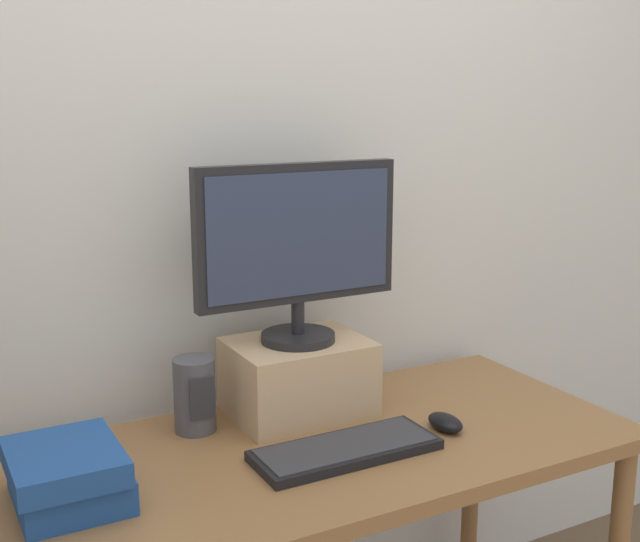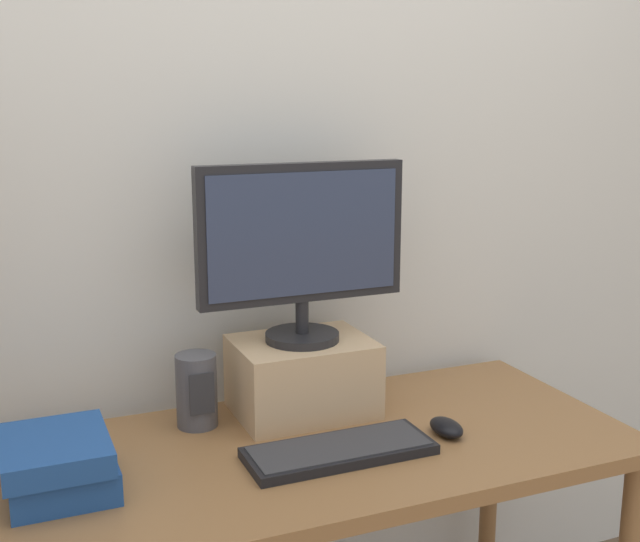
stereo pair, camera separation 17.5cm
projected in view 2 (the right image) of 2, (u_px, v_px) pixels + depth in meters
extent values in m
cube|color=silver|center=(260.00, 178.00, 2.07)|extent=(7.00, 0.08, 2.60)
cube|color=olive|center=(323.00, 450.00, 1.82)|extent=(1.42, 0.66, 0.04)
cylinder|color=olive|center=(489.00, 491.00, 2.40)|extent=(0.05, 0.05, 0.71)
cube|color=tan|center=(302.00, 376.00, 1.97)|extent=(0.33, 0.25, 0.18)
cylinder|color=black|center=(302.00, 337.00, 1.95)|extent=(0.18, 0.18, 0.02)
cylinder|color=black|center=(302.00, 317.00, 1.94)|extent=(0.03, 0.03, 0.08)
cube|color=black|center=(302.00, 233.00, 1.89)|extent=(0.51, 0.04, 0.33)
cube|color=#2D3851|center=(305.00, 234.00, 1.87)|extent=(0.47, 0.00, 0.29)
cube|color=black|center=(339.00, 451.00, 1.74)|extent=(0.41, 0.16, 0.02)
cube|color=#333335|center=(339.00, 446.00, 1.74)|extent=(0.39, 0.14, 0.00)
ellipsoid|color=black|center=(446.00, 427.00, 1.85)|extent=(0.06, 0.10, 0.04)
cube|color=navy|center=(62.00, 474.00, 1.59)|extent=(0.20, 0.24, 0.07)
cube|color=navy|center=(55.00, 450.00, 1.57)|extent=(0.20, 0.24, 0.05)
cylinder|color=#4C4C51|center=(197.00, 390.00, 1.89)|extent=(0.10, 0.10, 0.18)
cube|color=#2D2D30|center=(202.00, 394.00, 1.84)|extent=(0.06, 0.00, 0.10)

